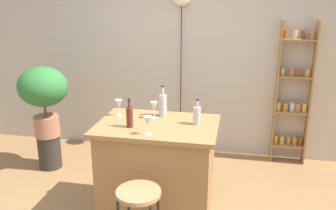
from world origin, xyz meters
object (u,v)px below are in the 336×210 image
(bottle_olive_oil, at_px, (163,105))
(wine_glass_right, at_px, (119,104))
(bottle_soda_blue, at_px, (130,116))
(bottle_wine_red, at_px, (197,115))
(potted_plant, at_px, (43,92))
(plant_stool, at_px, (50,151))
(spice_shelf, at_px, (293,95))
(wine_glass_left, at_px, (154,107))
(bar_stool, at_px, (139,207))
(wine_glass_center, at_px, (148,122))

(bottle_olive_oil, height_order, wine_glass_right, bottle_olive_oil)
(bottle_soda_blue, height_order, wine_glass_right, bottle_soda_blue)
(bottle_wine_red, xyz_separation_m, bottle_soda_blue, (-0.59, -0.19, 0.01))
(potted_plant, distance_m, wine_glass_right, 1.28)
(plant_stool, height_order, bottle_soda_blue, bottle_soda_blue)
(spice_shelf, xyz_separation_m, bottle_olive_oil, (-1.40, -1.26, 0.17))
(bottle_wine_red, height_order, wine_glass_left, bottle_wine_red)
(bar_stool, distance_m, potted_plant, 2.14)
(potted_plant, xyz_separation_m, wine_glass_left, (1.51, -0.57, 0.08))
(bottle_olive_oil, bearing_deg, bar_stool, -90.94)
(bottle_wine_red, xyz_separation_m, wine_glass_right, (-0.79, 0.10, 0.03))
(bar_stool, height_order, plant_stool, bar_stool)
(plant_stool, height_order, bottle_wine_red, bottle_wine_red)
(wine_glass_center, height_order, wine_glass_right, same)
(plant_stool, distance_m, potted_plant, 0.78)
(bottle_soda_blue, bearing_deg, bar_stool, -66.85)
(plant_stool, height_order, wine_glass_right, wine_glass_right)
(bottle_olive_oil, xyz_separation_m, wine_glass_right, (-0.43, -0.08, 0.00))
(plant_stool, bearing_deg, wine_glass_right, -26.14)
(bottle_olive_oil, bearing_deg, potted_plant, 162.97)
(bar_stool, xyz_separation_m, spice_shelf, (1.41, 2.14, 0.43))
(bottle_wine_red, bearing_deg, bottle_olive_oil, 153.58)
(bottle_soda_blue, bearing_deg, potted_plant, 147.73)
(bar_stool, distance_m, wine_glass_right, 1.08)
(plant_stool, distance_m, wine_glass_right, 1.54)
(wine_glass_center, xyz_separation_m, wine_glass_right, (-0.41, 0.43, 0.00))
(bar_stool, distance_m, spice_shelf, 2.59)
(bottle_olive_oil, bearing_deg, wine_glass_center, -92.70)
(spice_shelf, relative_size, potted_plant, 2.09)
(wine_glass_center, bearing_deg, spice_shelf, 51.31)
(plant_stool, relative_size, wine_glass_center, 2.60)
(bottle_wine_red, relative_size, wine_glass_center, 1.49)
(wine_glass_left, bearing_deg, spice_shelf, 42.48)
(wine_glass_right, bearing_deg, wine_glass_left, -0.71)
(potted_plant, relative_size, bottle_olive_oil, 2.84)
(bottle_olive_oil, bearing_deg, bottle_soda_blue, -122.13)
(plant_stool, bearing_deg, bottle_soda_blue, -32.27)
(bottle_wine_red, relative_size, bottle_olive_oil, 0.79)
(wine_glass_left, xyz_separation_m, wine_glass_center, (0.05, -0.43, 0.00))
(bottle_soda_blue, relative_size, wine_glass_left, 1.63)
(plant_stool, xyz_separation_m, bottle_soda_blue, (1.35, -0.85, 0.84))
(plant_stool, xyz_separation_m, wine_glass_center, (1.56, -1.00, 0.86))
(wine_glass_center, bearing_deg, plant_stool, 147.37)
(potted_plant, distance_m, wine_glass_left, 1.61)
(bottle_wine_red, bearing_deg, spice_shelf, 54.11)
(bar_stool, distance_m, bottle_wine_red, 0.98)
(potted_plant, relative_size, wine_glass_center, 5.32)
(bar_stool, xyz_separation_m, bottle_wine_red, (0.37, 0.70, 0.58))
(bar_stool, xyz_separation_m, plant_stool, (-1.57, 1.36, -0.26))
(potted_plant, height_order, wine_glass_left, potted_plant)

